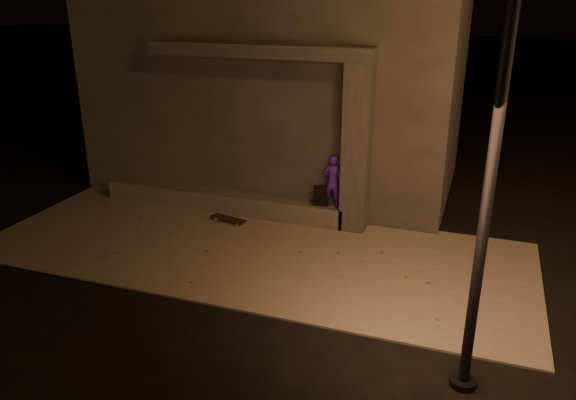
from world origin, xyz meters
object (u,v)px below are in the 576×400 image
at_px(skateboarder, 333,181).
at_px(backpack, 321,198).
at_px(skateboard, 229,219).
at_px(column, 357,149).
at_px(street_lamp_0, 509,42).

relative_size(skateboarder, backpack, 2.47).
height_order(backpack, skateboard, backpack).
bearing_deg(column, street_lamp_0, -60.43).
bearing_deg(street_lamp_0, column, 119.57).
height_order(column, skateboarder, column).
bearing_deg(skateboard, backpack, 29.54).
bearing_deg(column, skateboarder, 180.00).
distance_m(skateboarder, street_lamp_0, 6.52).
distance_m(backpack, street_lamp_0, 6.87).
bearing_deg(street_lamp_0, backpack, 126.15).
xyz_separation_m(skateboarder, skateboard, (-2.23, -0.65, -0.95)).
relative_size(backpack, skateboard, 0.52).
xyz_separation_m(backpack, street_lamp_0, (3.36, -4.61, 3.83)).
relative_size(column, skateboard, 3.98).
xyz_separation_m(column, backpack, (-0.75, -0.00, -1.19)).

